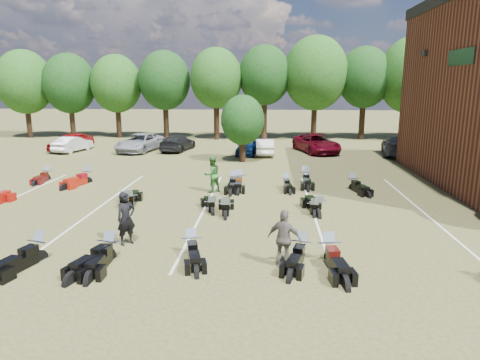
# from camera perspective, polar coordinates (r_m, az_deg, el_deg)

# --- Properties ---
(ground) EXTENTS (160.00, 160.00, 0.00)m
(ground) POSITION_cam_1_polar(r_m,az_deg,el_deg) (16.89, 3.85, -7.05)
(ground) COLOR brown
(ground) RESTS_ON ground
(car_0) EXTENTS (2.97, 4.83, 1.54)m
(car_0) POSITION_cam_1_polar(r_m,az_deg,el_deg) (40.03, -21.62, 4.76)
(car_0) COLOR maroon
(car_0) RESTS_ON ground
(car_1) EXTENTS (2.17, 4.18, 1.31)m
(car_1) POSITION_cam_1_polar(r_m,az_deg,el_deg) (39.29, -21.43, 4.48)
(car_1) COLOR silver
(car_1) RESTS_ON ground
(car_2) EXTENTS (3.52, 5.81, 1.51)m
(car_2) POSITION_cam_1_polar(r_m,az_deg,el_deg) (37.79, -13.20, 4.88)
(car_2) COLOR gray
(car_2) RESTS_ON ground
(car_3) EXTENTS (2.71, 4.96, 1.36)m
(car_3) POSITION_cam_1_polar(r_m,az_deg,el_deg) (37.55, -8.32, 4.92)
(car_3) COLOR black
(car_3) RESTS_ON ground
(car_4) EXTENTS (1.97, 3.95, 1.29)m
(car_4) POSITION_cam_1_polar(r_m,az_deg,el_deg) (35.14, 1.00, 4.46)
(car_4) COLOR #0B2151
(car_4) RESTS_ON ground
(car_5) EXTENTS (1.55, 4.07, 1.32)m
(car_5) POSITION_cam_1_polar(r_m,az_deg,el_deg) (35.04, 3.31, 4.44)
(car_5) COLOR #B8B7B2
(car_5) RESTS_ON ground
(car_6) EXTENTS (4.11, 6.06, 1.54)m
(car_6) POSITION_cam_1_polar(r_m,az_deg,el_deg) (36.77, 10.16, 4.83)
(car_6) COLOR #580513
(car_6) RESTS_ON ground
(car_7) EXTENTS (3.13, 5.60, 1.53)m
(car_7) POSITION_cam_1_polar(r_m,az_deg,el_deg) (36.96, 20.12, 4.29)
(car_7) COLOR #35353A
(car_7) RESTS_ON ground
(person_black) EXTENTS (0.83, 0.83, 1.94)m
(person_black) POSITION_cam_1_polar(r_m,az_deg,el_deg) (15.95, -14.95, -4.99)
(person_black) COLOR black
(person_black) RESTS_ON ground
(person_green) EXTENTS (1.20, 1.16, 1.94)m
(person_green) POSITION_cam_1_polar(r_m,az_deg,el_deg) (22.85, -3.74, 0.75)
(person_green) COLOR #2D6827
(person_green) RESTS_ON ground
(person_grey) EXTENTS (1.19, 0.80, 1.88)m
(person_grey) POSITION_cam_1_polar(r_m,az_deg,el_deg) (13.63, 5.92, -7.81)
(person_grey) COLOR #59544C
(person_grey) RESTS_ON ground
(motorcycle_0) EXTENTS (1.38, 2.57, 1.37)m
(motorcycle_0) POSITION_cam_1_polar(r_m,az_deg,el_deg) (15.82, -25.23, -9.69)
(motorcycle_0) COLOR black
(motorcycle_0) RESTS_ON ground
(motorcycle_1) EXTENTS (1.42, 2.55, 1.35)m
(motorcycle_1) POSITION_cam_1_polar(r_m,az_deg,el_deg) (15.01, -17.13, -10.21)
(motorcycle_1) COLOR black
(motorcycle_1) RESTS_ON ground
(motorcycle_2) EXTENTS (0.76, 2.36, 1.31)m
(motorcycle_2) POSITION_cam_1_polar(r_m,az_deg,el_deg) (15.10, -16.92, -10.06)
(motorcycle_2) COLOR black
(motorcycle_2) RESTS_ON ground
(motorcycle_3) EXTENTS (1.27, 2.35, 1.25)m
(motorcycle_3) POSITION_cam_1_polar(r_m,az_deg,el_deg) (14.89, -6.45, -9.89)
(motorcycle_3) COLOR black
(motorcycle_3) RESTS_ON ground
(motorcycle_4) EXTENTS (1.30, 2.40, 1.27)m
(motorcycle_4) POSITION_cam_1_polar(r_m,az_deg,el_deg) (14.63, 8.11, -10.37)
(motorcycle_4) COLOR black
(motorcycle_4) RESTS_ON ground
(motorcycle_5) EXTENTS (1.10, 2.56, 1.38)m
(motorcycle_5) POSITION_cam_1_polar(r_m,az_deg,el_deg) (14.53, 11.74, -10.67)
(motorcycle_5) COLOR black
(motorcycle_5) RESTS_ON ground
(motorcycle_8) EXTENTS (1.35, 2.44, 1.29)m
(motorcycle_8) POSITION_cam_1_polar(r_m,az_deg,el_deg) (20.56, -14.98, -3.83)
(motorcycle_8) COLOR black
(motorcycle_8) RESTS_ON ground
(motorcycle_9) EXTENTS (1.07, 2.47, 1.33)m
(motorcycle_9) POSITION_cam_1_polar(r_m,az_deg,el_deg) (20.62, -14.47, -3.74)
(motorcycle_9) COLOR black
(motorcycle_9) RESTS_ON ground
(motorcycle_10) EXTENTS (1.29, 2.25, 1.20)m
(motorcycle_10) POSITION_cam_1_polar(r_m,az_deg,el_deg) (19.26, -3.75, -4.53)
(motorcycle_10) COLOR black
(motorcycle_10) RESTS_ON ground
(motorcycle_11) EXTENTS (0.92, 2.42, 1.32)m
(motorcycle_11) POSITION_cam_1_polar(r_m,az_deg,el_deg) (18.65, -1.95, -5.09)
(motorcycle_11) COLOR black
(motorcycle_11) RESTS_ON ground
(motorcycle_12) EXTENTS (1.20, 2.60, 1.39)m
(motorcycle_12) POSITION_cam_1_polar(r_m,az_deg,el_deg) (19.13, 10.33, -4.83)
(motorcycle_12) COLOR black
(motorcycle_12) RESTS_ON ground
(motorcycle_13) EXTENTS (0.90, 2.20, 1.19)m
(motorcycle_13) POSITION_cam_1_polar(r_m,az_deg,el_deg) (19.13, 9.89, -4.82)
(motorcycle_13) COLOR black
(motorcycle_13) RESTS_ON ground
(motorcycle_14) EXTENTS (0.73, 2.11, 1.17)m
(motorcycle_14) POSITION_cam_1_polar(r_m,az_deg,el_deg) (28.45, -24.27, 0.03)
(motorcycle_14) COLOR #490A0C
(motorcycle_14) RESTS_ON ground
(motorcycle_15) EXTENTS (1.52, 2.63, 1.40)m
(motorcycle_15) POSITION_cam_1_polar(r_m,az_deg,el_deg) (26.67, -19.68, -0.37)
(motorcycle_15) COLOR #9C170B
(motorcycle_15) RESTS_ON ground
(motorcycle_16) EXTENTS (0.77, 2.38, 1.32)m
(motorcycle_16) POSITION_cam_1_polar(r_m,az_deg,el_deg) (24.02, -0.86, -1.01)
(motorcycle_16) COLOR black
(motorcycle_16) RESTS_ON ground
(motorcycle_17) EXTENTS (0.83, 2.42, 1.34)m
(motorcycle_17) POSITION_cam_1_polar(r_m,az_deg,el_deg) (24.22, -0.08, -0.89)
(motorcycle_17) COLOR black
(motorcycle_17) RESTS_ON ground
(motorcycle_18) EXTENTS (0.81, 2.51, 1.40)m
(motorcycle_18) POSITION_cam_1_polar(r_m,az_deg,el_deg) (25.28, 8.69, -0.46)
(motorcycle_18) COLOR black
(motorcycle_18) RESTS_ON ground
(motorcycle_19) EXTENTS (0.86, 2.09, 1.13)m
(motorcycle_19) POSITION_cam_1_polar(r_m,az_deg,el_deg) (24.11, 6.12, -1.03)
(motorcycle_19) COLOR black
(motorcycle_19) RESTS_ON ground
(motorcycle_20) EXTENTS (1.35, 2.39, 1.27)m
(motorcycle_20) POSITION_cam_1_polar(r_m,az_deg,el_deg) (24.32, 14.76, -1.26)
(motorcycle_20) COLOR black
(motorcycle_20) RESTS_ON ground
(tree_line) EXTENTS (56.00, 6.00, 9.79)m
(tree_line) POSITION_cam_1_polar(r_m,az_deg,el_deg) (44.90, 2.76, 13.50)
(tree_line) COLOR black
(tree_line) RESTS_ON ground
(young_tree_midfield) EXTENTS (3.20, 3.20, 4.70)m
(young_tree_midfield) POSITION_cam_1_polar(r_m,az_deg,el_deg) (31.56, 0.34, 7.99)
(young_tree_midfield) COLOR black
(young_tree_midfield) RESTS_ON ground
(parking_lines) EXTENTS (20.10, 14.00, 0.01)m
(parking_lines) POSITION_cam_1_polar(r_m,az_deg,el_deg) (19.95, -4.79, -3.91)
(parking_lines) COLOR silver
(parking_lines) RESTS_ON ground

